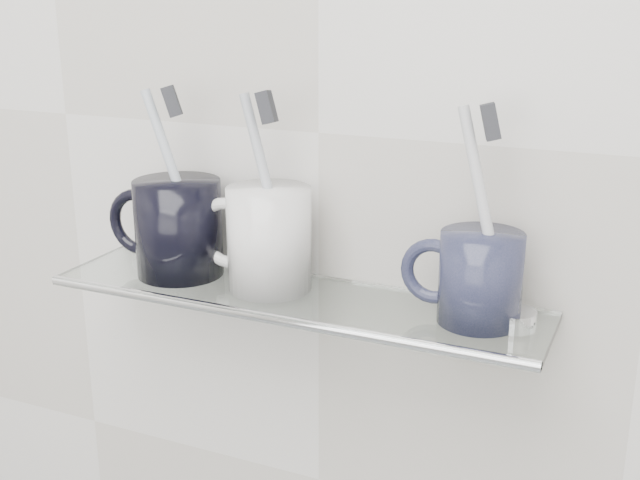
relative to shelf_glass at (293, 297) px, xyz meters
The scene contains 18 objects.
wall_back 0.17m from the shelf_glass, 90.00° to the left, with size 2.50×2.50×0.00m, color silver.
shelf_glass is the anchor object (origin of this frame).
shelf_rail 0.06m from the shelf_glass, 90.00° to the right, with size 0.01×0.01×0.50m, color silver.
bracket_left 0.22m from the shelf_glass, 167.38° to the left, with size 0.02×0.02×0.03m, color silver.
bracket_right 0.22m from the shelf_glass, 12.62° to the left, with size 0.02×0.02×0.03m, color silver.
mug_left 0.14m from the shelf_glass, behind, with size 0.09×0.09×0.10m, color black.
mug_left_handle 0.19m from the shelf_glass, behind, with size 0.07×0.07×0.01m, color black.
toothbrush_left 0.17m from the shelf_glass, behind, with size 0.01×0.01×0.19m, color silver.
bristles_left 0.23m from the shelf_glass, behind, with size 0.01×0.02×0.03m, color #27282C.
mug_center 0.06m from the shelf_glass, 169.79° to the left, with size 0.08×0.08×0.10m, color white.
mug_center_handle 0.09m from the shelf_glass, behind, with size 0.07×0.07×0.01m, color white.
toothbrush_center 0.11m from the shelf_glass, 169.79° to the left, with size 0.01×0.01×0.19m, color #99A2AA.
bristles_center 0.19m from the shelf_glass, 169.79° to the left, with size 0.01×0.02×0.03m, color #27282C.
mug_right 0.19m from the shelf_glass, ahead, with size 0.07×0.07×0.08m, color #171B32.
mug_right_handle 0.15m from the shelf_glass, ahead, with size 0.06×0.06×0.01m, color #171B32.
toothbrush_right 0.21m from the shelf_glass, ahead, with size 0.01×0.01×0.19m, color silver.
bristles_right 0.26m from the shelf_glass, ahead, with size 0.01×0.02×0.03m, color #27282C.
chrome_cap 0.22m from the shelf_glass, ahead, with size 0.04×0.04×0.02m, color silver.
Camera 1 is at (0.33, 0.37, 1.39)m, focal length 45.00 mm.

